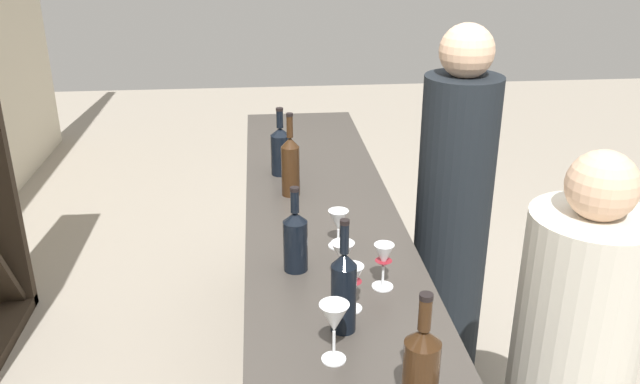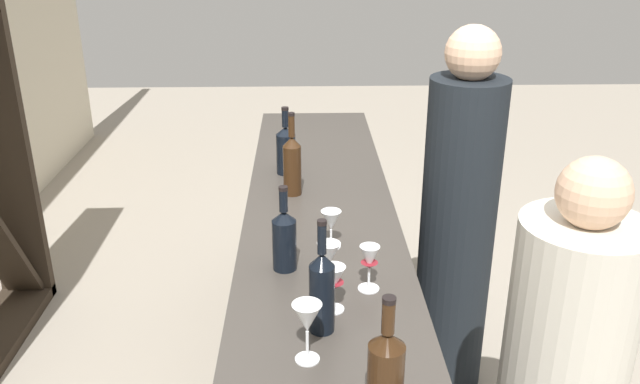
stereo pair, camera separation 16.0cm
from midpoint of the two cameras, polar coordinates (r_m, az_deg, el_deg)
bar_counter at (r=2.80m, az=-1.66°, el=-10.25°), size 2.57×0.57×0.99m
wine_bottle_leftmost_amber_brown at (r=1.51m, az=5.67°, el=-14.96°), size 0.08×0.08×0.30m
wine_bottle_second_left_near_black at (r=1.75m, az=-0.57°, el=-8.49°), size 0.07×0.07×0.33m
wine_bottle_center_near_black at (r=2.06m, az=-4.38°, el=-4.13°), size 0.08×0.08×0.28m
wine_bottle_second_right_amber_brown at (r=2.61m, az=-4.34°, el=2.37°), size 0.07×0.07×0.34m
wine_bottle_rightmost_near_black at (r=2.83m, az=-5.06°, el=3.68°), size 0.08×0.08×0.30m
wine_glass_near_left at (r=1.96m, az=3.21°, el=-5.82°), size 0.06×0.06×0.14m
wine_glass_near_center at (r=2.20m, az=-0.48°, el=-2.61°), size 0.07×0.07×0.13m
wine_glass_near_right at (r=1.86m, az=0.29°, el=-7.69°), size 0.07×0.07×0.14m
wine_glass_far_left at (r=1.97m, az=-0.36°, el=-5.50°), size 0.07×0.07×0.14m
wine_glass_far_center at (r=1.64m, az=-1.60°, el=-11.05°), size 0.08×0.08×0.16m
person_left_guest at (r=2.92m, az=9.82°, el=-2.95°), size 0.37×0.37×1.64m
person_center_guest at (r=2.31m, az=18.77°, el=-15.12°), size 0.50×0.50×1.42m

